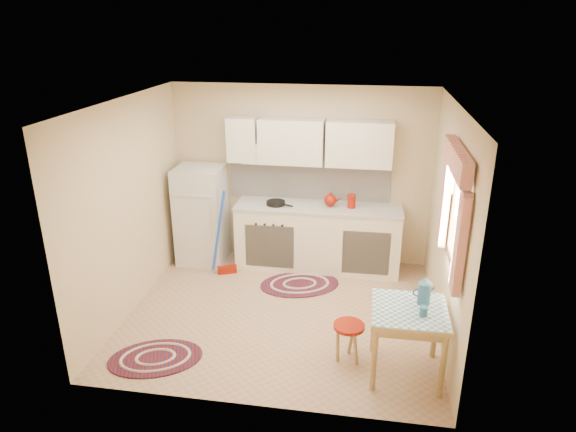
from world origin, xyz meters
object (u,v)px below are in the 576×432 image
object	(u,v)px
fridge	(201,215)
table	(406,342)
base_cabinets	(318,238)
stool	(348,342)

from	to	relation	value
fridge	table	bearing A→B (deg)	-37.85
fridge	base_cabinets	xyz separation A→B (m)	(1.66, 0.05, -0.26)
table	stool	bearing A→B (deg)	168.45
base_cabinets	table	xyz separation A→B (m)	(1.10, -2.20, -0.08)
fridge	stool	distance (m)	3.03
base_cabinets	table	world-z (taller)	base_cabinets
fridge	table	world-z (taller)	fridge
fridge	base_cabinets	distance (m)	1.68
fridge	base_cabinets	world-z (taller)	fridge
stool	fridge	bearing A→B (deg)	137.26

